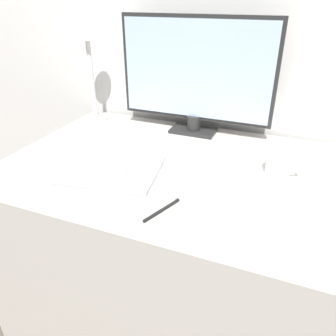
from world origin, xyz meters
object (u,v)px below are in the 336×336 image
laptop (112,169)px  desk_lamp (90,60)px  pen (162,210)px  ereader (106,165)px  coffee_mug (279,163)px  keyboard (234,200)px  monitor (196,75)px

laptop → desk_lamp: size_ratio=0.83×
desk_lamp → pen: size_ratio=3.23×
ereader → coffee_mug: bearing=19.1°
laptop → coffee_mug: coffee_mug is taller
keyboard → ereader: ereader is taller
laptop → pen: 0.28m
ereader → pen: ereader is taller
monitor → coffee_mug: monitor is taller
desk_lamp → laptop: bearing=-51.6°
laptop → ereader: 0.02m
monitor → pen: (0.10, -0.57, -0.23)m
ereader → coffee_mug: 0.55m
desk_lamp → pen: bearing=-44.3°
keyboard → pen: 0.21m
ereader → pen: (0.26, -0.14, -0.02)m
ereader → pen: size_ratio=1.68×
monitor → keyboard: bearing=-59.8°
keyboard → desk_lamp: (-0.72, 0.42, 0.26)m
laptop → desk_lamp: (-0.32, 0.40, 0.26)m
monitor → keyboard: size_ratio=1.95×
keyboard → coffee_mug: coffee_mug is taller
keyboard → laptop: size_ratio=0.93×
keyboard → laptop: bearing=176.5°
monitor → pen: 0.63m
laptop → pen: (0.24, -0.14, -0.00)m
ereader → desk_lamp: 0.56m
monitor → laptop: bearing=-108.0°
monitor → ereader: bearing=-110.2°
pen → ereader: bearing=151.2°
laptop → desk_lamp: 0.57m
laptop → coffee_mug: 0.54m
coffee_mug → monitor: bearing=145.2°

